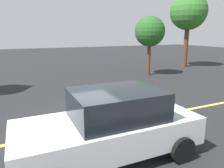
% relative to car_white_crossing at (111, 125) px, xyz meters
% --- Properties ---
extents(ground_plane, '(80.00, 80.00, 0.00)m').
position_rel_car_white_crossing_xyz_m(ground_plane, '(-0.24, 1.69, -0.84)').
color(ground_plane, '#262628').
extents(lane_marking_centre, '(28.00, 0.16, 0.01)m').
position_rel_car_white_crossing_xyz_m(lane_marking_centre, '(2.76, 1.69, -0.84)').
color(lane_marking_centre, '#E0D14C').
extents(car_white_crossing, '(4.45, 2.10, 1.69)m').
position_rel_car_white_crossing_xyz_m(car_white_crossing, '(0.00, 0.00, 0.00)').
color(car_white_crossing, white).
rests_on(car_white_crossing, ground_plane).
extents(tree_left_verge, '(3.17, 3.17, 6.43)m').
position_rel_car_white_crossing_xyz_m(tree_left_verge, '(12.21, 10.39, 3.95)').
color(tree_left_verge, '#513823').
rests_on(tree_left_verge, ground_plane).
extents(tree_centre_verge, '(2.13, 2.13, 4.20)m').
position_rel_car_white_crossing_xyz_m(tree_centre_verge, '(6.96, 8.52, 2.26)').
color(tree_centre_verge, '#513823').
rests_on(tree_centre_verge, ground_plane).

